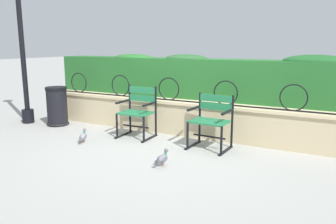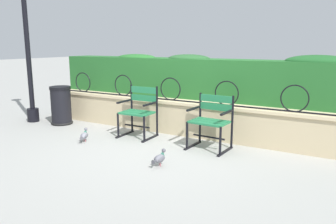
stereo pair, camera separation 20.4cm
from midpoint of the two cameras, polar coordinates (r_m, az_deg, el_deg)
name	(u,v)px [view 2 (the right image)]	position (r m, az deg, el deg)	size (l,w,h in m)	color
ground_plane	(165,146)	(5.44, 0.56, -5.87)	(60.00, 60.00, 0.00)	#9E9E99
stone_wall	(188,118)	(6.08, 4.46, -1.00)	(6.35, 0.41, 0.61)	#C6B289
iron_arch_fence	(173,91)	(6.06, 1.82, 3.60)	(5.83, 0.02, 0.42)	black
hedge_row	(202,77)	(6.38, 6.77, 5.94)	(6.23, 0.60, 0.84)	#236028
park_chair_left	(139,110)	(5.95, -3.95, 0.29)	(0.60, 0.54, 0.90)	#237547
park_chair_right	(211,120)	(5.30, 8.48, -1.31)	(0.63, 0.55, 0.85)	#237547
pigeon_near_chairs	(160,158)	(4.56, -0.13, -7.88)	(0.11, 0.29, 0.22)	slate
pigeon_far_side	(84,135)	(5.81, -13.08, -3.90)	(0.18, 0.28, 0.22)	gray
trash_bin	(61,106)	(7.17, -16.95, 0.94)	(0.44, 0.44, 0.78)	black
lamppost	(26,29)	(7.51, -22.27, 12.91)	(0.28, 0.28, 3.70)	black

